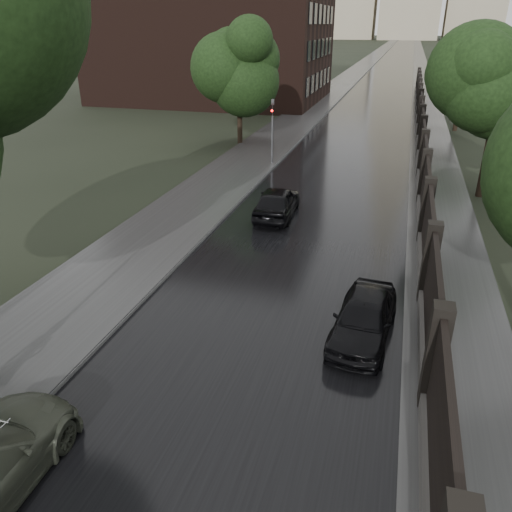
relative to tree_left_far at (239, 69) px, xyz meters
The scene contains 11 objects.
road 160.29m from the tree_left_far, 87.14° to the left, with size 8.00×420.00×0.02m, color black.
sidewalk_left 160.10m from the tree_left_far, 89.28° to the left, with size 4.00×420.00×0.16m, color #2D2D2D.
verge_right 160.65m from the tree_left_far, 85.18° to the left, with size 3.00×420.00×0.08m, color #2D2D2D.
fence_right 13.44m from the tree_left_far, ahead, with size 0.45×75.72×2.70m.
tree_left_far is the anchor object (origin of this frame).
tree_right_b 17.45m from the tree_left_far, 27.30° to the right, with size 4.08×4.08×7.01m.
tree_right_c 18.45m from the tree_left_far, 32.83° to the left, with size 4.08×4.08×7.01m.
traffic_light 6.84m from the tree_left_far, 53.53° to the right, with size 0.16×0.32×4.00m.
brick_building 24.63m from the tree_left_far, 114.44° to the left, with size 24.00×18.00×20.00m, color black.
hatchback_left 15.78m from the tree_left_far, 65.79° to the right, with size 1.67×4.15×1.41m, color black.
car_right_near 25.52m from the tree_left_far, 64.30° to the right, with size 1.55×3.85×1.31m, color black.
Camera 1 is at (3.29, -4.82, 8.09)m, focal length 35.00 mm.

